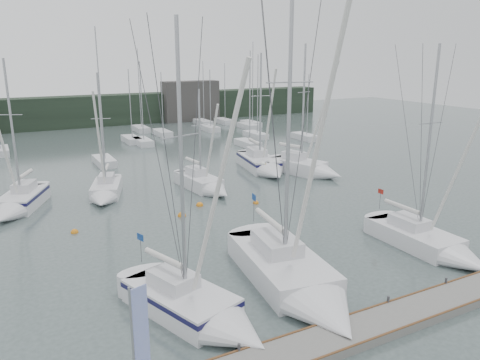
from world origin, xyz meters
name	(u,v)px	position (x,y,z in m)	size (l,w,h in m)	color
ground	(303,283)	(0.00, 0.00, 0.00)	(160.00, 160.00, 0.00)	#404E4D
dock	(370,327)	(0.00, -5.00, 0.20)	(24.00, 2.00, 0.40)	#62625D
far_treeline	(85,111)	(0.00, 62.00, 2.50)	(90.00, 4.00, 5.00)	black
far_building_right	(191,101)	(18.00, 60.00, 3.50)	(10.00, 3.00, 7.00)	#3B3937
mast_forest	(105,141)	(-0.71, 44.47, 0.47)	(56.48, 27.76, 14.52)	silver
sailboat_near_left	(203,312)	(-6.25, -1.01, 0.59)	(5.27, 8.52, 14.24)	silver
sailboat_near_center	(301,285)	(-0.97, -1.09, 0.63)	(5.05, 11.50, 17.81)	silver
sailboat_near_right	(437,247)	(9.23, -0.78, 0.51)	(2.73, 8.85, 13.28)	silver
sailboat_mid_a	(17,204)	(-12.69, 19.77, 0.60)	(5.26, 7.66, 12.25)	silver
sailboat_mid_b	(105,193)	(-6.01, 19.94, 0.52)	(4.21, 6.87, 11.01)	silver
sailboat_mid_c	(206,185)	(2.39, 18.04, 0.53)	(3.04, 7.55, 9.54)	silver
sailboat_mid_d	(264,166)	(10.41, 21.63, 0.64)	(4.38, 9.56, 12.74)	silver
sailboat_mid_e	(310,169)	(13.87, 18.41, 0.63)	(5.01, 8.37, 13.53)	silver
buoy_a	(182,216)	(-1.89, 12.95, 0.00)	(0.63, 0.63, 0.63)	orange
buoy_b	(256,203)	(4.52, 13.00, 0.00)	(0.49, 0.49, 0.49)	orange
buoy_c	(75,233)	(-9.55, 13.22, 0.00)	(0.52, 0.52, 0.52)	orange
dock_banner	(138,335)	(-10.22, -5.03, 2.99)	(0.65, 0.24, 4.38)	#95979C
seagull	(263,163)	(-1.00, 2.72, 6.08)	(0.95, 0.47, 0.19)	white
buoy_d	(200,206)	(0.28, 14.62, 0.00)	(0.58, 0.58, 0.58)	orange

